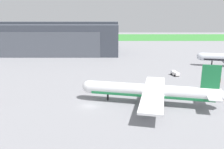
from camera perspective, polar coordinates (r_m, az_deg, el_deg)
The scene contains 6 objects.
ground_plane at distance 68.10m, azimuth -5.26°, elevation -7.46°, with size 440.00×440.00×0.00m, color gray.
grass_field_strip at distance 235.20m, azimuth -1.47°, elevation 8.79°, with size 440.00×56.00×0.08m, color #3A8838.
maintenance_hangar at distance 152.20m, azimuth -14.64°, elevation 8.22°, with size 83.62×28.70×18.90m.
airliner_near_left at distance 69.12m, azimuth 9.25°, elevation -3.96°, with size 39.23×31.12×12.11m.
pushback_tractor at distance 101.30m, azimuth 14.71°, elevation 0.30°, with size 3.05×4.48×1.91m.
ops_van at distance 97.48m, azimuth 22.78°, elevation -0.95°, with size 5.33×3.54×2.02m.
Camera 1 is at (6.27, -62.57, 26.13)m, focal length 38.75 mm.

